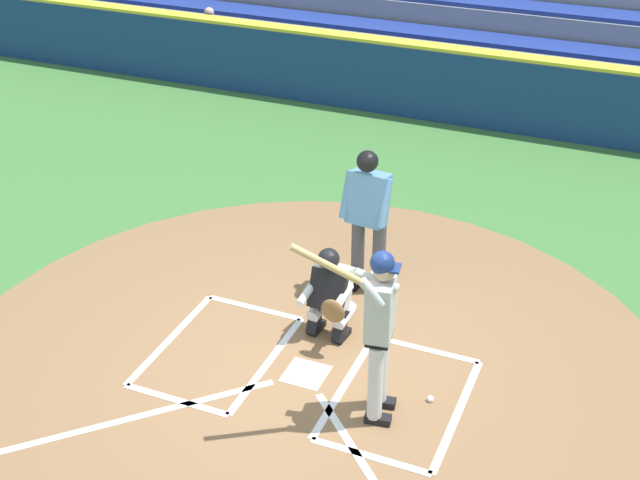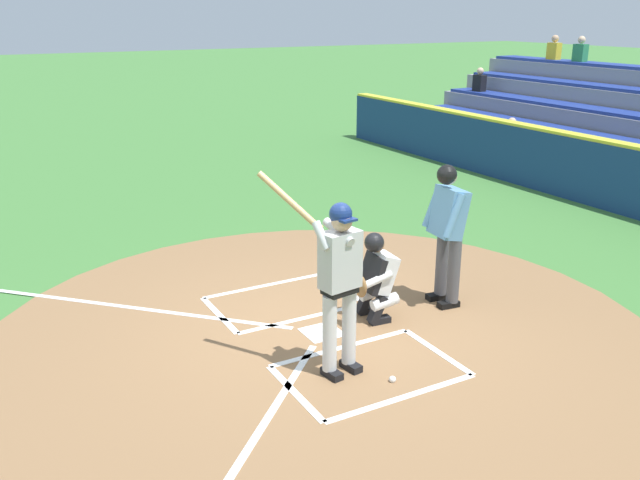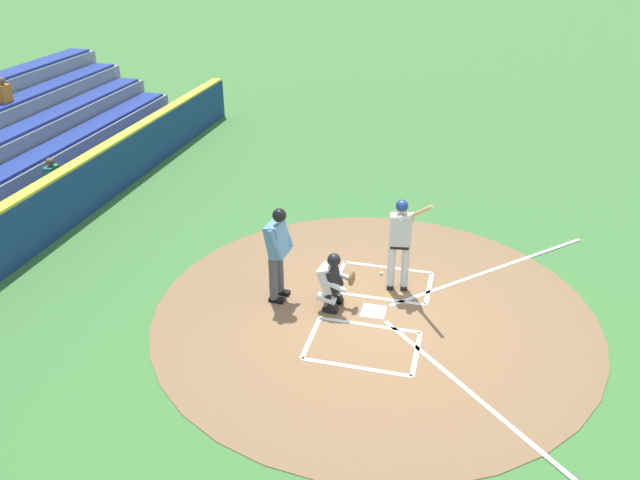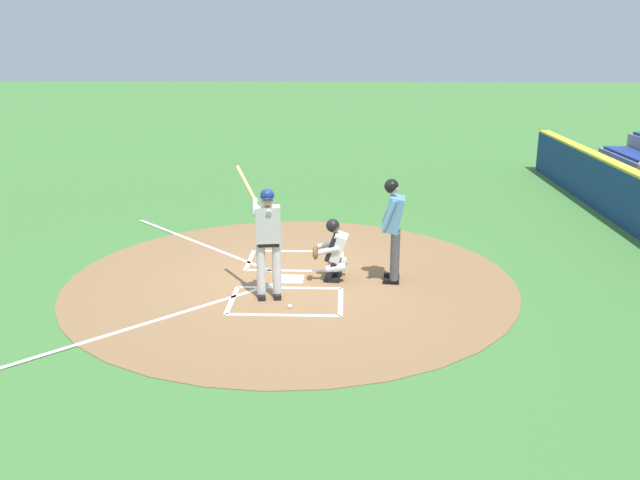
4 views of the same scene
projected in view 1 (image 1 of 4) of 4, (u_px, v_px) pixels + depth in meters
name	position (u px, v px, depth m)	size (l,w,h in m)	color
ground_plane	(306.00, 375.00, 9.38)	(120.00, 120.00, 0.00)	#427A38
dirt_circle	(306.00, 374.00, 9.37)	(8.00, 8.00, 0.01)	olive
home_plate_and_chalk	(270.00, 426.00, 8.67)	(7.93, 4.91, 0.01)	white
batter	(379.00, 324.00, 8.29)	(0.88, 0.83, 2.13)	silver
catcher	(330.00, 291.00, 9.70)	(0.59, 0.65, 1.13)	black
plate_umpire	(368.00, 212.00, 10.28)	(0.61, 0.45, 1.86)	#4C4C51
baseball	(430.00, 399.00, 8.98)	(0.07, 0.07, 0.07)	white
backstop_wall	(481.00, 89.00, 15.06)	(22.00, 0.36, 1.31)	navy
bleacher_stand	(521.00, 26.00, 17.57)	(20.00, 4.25, 3.00)	gray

